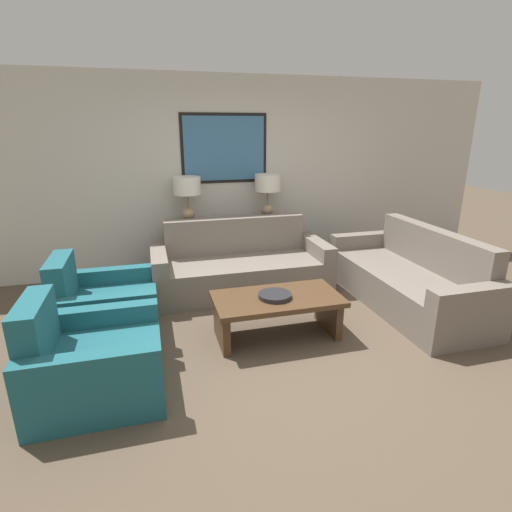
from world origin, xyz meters
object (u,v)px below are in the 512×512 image
object	(u,v)px
couch_by_back_wall	(241,268)
decorative_bowl	(275,296)
table_lamp_left	(187,190)
table_lamp_right	(268,187)
armchair_near_back_wall	(104,309)
console_table	(230,246)
couch_by_side	(408,280)
coffee_table	(277,307)
armchair_near_camera	(92,363)

from	to	relation	value
couch_by_back_wall	decorative_bowl	size ratio (longest dim) A/B	6.84
table_lamp_left	couch_by_back_wall	xyz separation A→B (m)	(0.55, -0.68, -0.90)
table_lamp_right	armchair_near_back_wall	bearing A→B (deg)	-145.60
console_table	table_lamp_left	world-z (taller)	table_lamp_left
couch_by_side	armchair_near_back_wall	size ratio (longest dim) A/B	2.29
coffee_table	decorative_bowl	world-z (taller)	decorative_bowl
console_table	armchair_near_back_wall	xyz separation A→B (m)	(-1.56, -1.45, -0.11)
console_table	table_lamp_right	size ratio (longest dim) A/B	2.78
table_lamp_left	decorative_bowl	distance (m)	2.18
couch_by_side	armchair_near_back_wall	world-z (taller)	couch_by_side
couch_by_back_wall	coffee_table	xyz separation A→B (m)	(0.07, -1.25, 0.02)
console_table	table_lamp_right	distance (m)	0.98
decorative_bowl	armchair_near_camera	xyz separation A→B (m)	(-1.60, -0.47, -0.17)
table_lamp_left	couch_by_back_wall	world-z (taller)	table_lamp_left
table_lamp_left	armchair_near_camera	xyz separation A→B (m)	(-1.01, -2.43, -0.92)
decorative_bowl	console_table	bearing A→B (deg)	91.13
couch_by_back_wall	armchair_near_back_wall	world-z (taller)	couch_by_back_wall
armchair_near_back_wall	console_table	bearing A→B (deg)	42.80
table_lamp_right	table_lamp_left	bearing A→B (deg)	180.00
couch_by_back_wall	coffee_table	bearing A→B (deg)	-86.79
console_table	table_lamp_right	bearing A→B (deg)	0.00
decorative_bowl	armchair_near_camera	distance (m)	1.68
couch_by_back_wall	decorative_bowl	distance (m)	1.28
couch_by_side	decorative_bowl	world-z (taller)	couch_by_side
decorative_bowl	armchair_near_back_wall	size ratio (longest dim) A/B	0.34
coffee_table	armchair_near_back_wall	xyz separation A→B (m)	(-1.63, 0.49, -0.04)
couch_by_side	armchair_near_camera	bearing A→B (deg)	-166.02
console_table	decorative_bowl	distance (m)	1.96
table_lamp_left	decorative_bowl	xyz separation A→B (m)	(0.59, -1.96, -0.75)
table_lamp_left	couch_by_back_wall	bearing A→B (deg)	-51.18
couch_by_side	decorative_bowl	size ratio (longest dim) A/B	6.84
couch_by_side	armchair_near_back_wall	bearing A→B (deg)	177.48
table_lamp_right	couch_by_back_wall	world-z (taller)	table_lamp_right
couch_by_side	table_lamp_right	bearing A→B (deg)	127.63
couch_by_side	armchair_near_back_wall	xyz separation A→B (m)	(-3.35, 0.15, -0.02)
console_table	couch_by_side	world-z (taller)	couch_by_side
couch_by_back_wall	decorative_bowl	bearing A→B (deg)	-88.26
table_lamp_right	armchair_near_back_wall	world-z (taller)	table_lamp_right
couch_by_back_wall	couch_by_side	distance (m)	2.00
coffee_table	decorative_bowl	bearing A→B (deg)	-146.33
table_lamp_right	decorative_bowl	xyz separation A→B (m)	(-0.51, -1.96, -0.75)
table_lamp_right	armchair_near_back_wall	distance (m)	2.72
console_table	armchair_near_back_wall	size ratio (longest dim) A/B	1.77
decorative_bowl	armchair_near_back_wall	world-z (taller)	armchair_near_back_wall
console_table	table_lamp_left	xyz separation A→B (m)	(-0.55, 0.00, 0.81)
armchair_near_back_wall	table_lamp_right	bearing A→B (deg)	34.40
couch_by_side	armchair_near_camera	xyz separation A→B (m)	(-3.35, -0.83, -0.02)
couch_by_back_wall	armchair_near_back_wall	xyz separation A→B (m)	(-1.56, -0.76, -0.02)
table_lamp_left	couch_by_back_wall	distance (m)	1.26
coffee_table	couch_by_back_wall	bearing A→B (deg)	93.21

